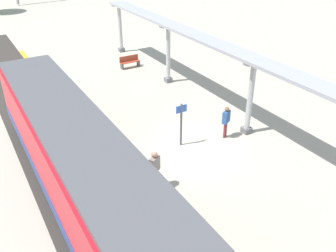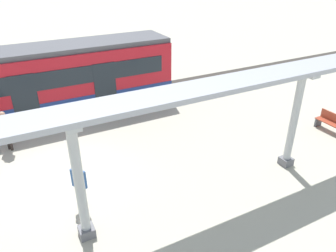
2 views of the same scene
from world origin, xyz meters
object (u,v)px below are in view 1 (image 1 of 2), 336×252
Objects in this scene: canopy_pillar_fifth at (120,28)px; bench_mid_platform at (130,61)px; canopy_pillar_third at (250,98)px; platform_info_sign at (181,121)px; passenger_by_the_benches at (226,119)px; canopy_pillar_fourth at (168,54)px; passenger_waiting_near_edge at (155,166)px; train_near_carriage at (75,158)px.

canopy_pillar_fifth is 4.15m from bench_mid_platform.
canopy_pillar_third is 15.50m from canopy_pillar_fifth.
platform_info_sign is at bearing -103.44° from canopy_pillar_fifth.
passenger_by_the_benches is (-1.24, 0.20, -0.88)m from canopy_pillar_third.
canopy_pillar_fourth is at bearing 63.78° from platform_info_sign.
canopy_pillar_third is 6.46m from passenger_waiting_near_edge.
passenger_waiting_near_edge is 5.27m from passenger_by_the_benches.
passenger_waiting_near_edge is (-2.67, -2.28, -0.23)m from platform_info_sign.
canopy_pillar_fourth is 7.62m from canopy_pillar_fifth.
canopy_pillar_third reaches higher than train_near_carriage.
canopy_pillar_fifth is at bearing 70.01° from passenger_waiting_near_edge.
canopy_pillar_fifth is at bearing 85.35° from passenger_by_the_benches.
bench_mid_platform is at bearing -105.15° from canopy_pillar_fifth.
passenger_waiting_near_edge is at bearing -109.99° from canopy_pillar_fifth.
train_near_carriage reaches higher than passenger_by_the_benches.
train_near_carriage is 3.92× the size of canopy_pillar_fourth.
train_near_carriage is 6.80× the size of platform_info_sign.
passenger_waiting_near_edge is 1.04× the size of passenger_by_the_benches.
canopy_pillar_fourth is 2.17× the size of passenger_waiting_near_edge.
canopy_pillar_fourth is 7.83m from passenger_by_the_benches.
canopy_pillar_fourth is 4.28m from bench_mid_platform.
platform_info_sign is (-3.53, 0.70, -0.60)m from canopy_pillar_third.
canopy_pillar_fifth reaches higher than bench_mid_platform.
train_near_carriage is 8.49× the size of passenger_waiting_near_edge.
canopy_pillar_fourth is 1.73× the size of platform_info_sign.
bench_mid_platform is 0.85× the size of passenger_waiting_near_edge.
canopy_pillar_third is at bearing 3.55° from train_near_carriage.
canopy_pillar_third is at bearing 14.23° from passenger_waiting_near_edge.
canopy_pillar_third is at bearing -90.00° from canopy_pillar_fourth.
canopy_pillar_fifth is at bearing 60.79° from train_near_carriage.
train_near_carriage is 3.92× the size of canopy_pillar_fifth.
platform_info_sign is 3.52m from passenger_waiting_near_edge.
bench_mid_platform is at bearing 57.11° from train_near_carriage.
canopy_pillar_fifth reaches higher than train_near_carriage.
canopy_pillar_third is 1.54m from passenger_by_the_benches.
canopy_pillar_third reaches higher than passenger_by_the_benches.
passenger_waiting_near_edge is at bearing -123.30° from canopy_pillar_fourth.
canopy_pillar_third is 3.65m from platform_info_sign.
canopy_pillar_third reaches higher than platform_info_sign.
passenger_waiting_near_edge is at bearing -165.77° from canopy_pillar_third.
bench_mid_platform is at bearing 77.15° from platform_info_sign.
passenger_waiting_near_edge reaches higher than bench_mid_platform.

